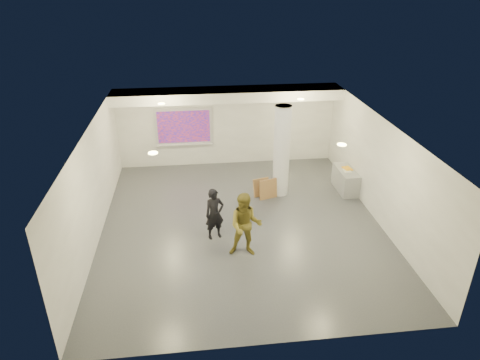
{
  "coord_description": "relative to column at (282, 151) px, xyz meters",
  "views": [
    {
      "loc": [
        -1.29,
        -10.58,
        6.67
      ],
      "look_at": [
        0.0,
        0.4,
        1.25
      ],
      "focal_mm": 32.0,
      "sensor_mm": 36.0,
      "label": 1
    }
  ],
  "objects": [
    {
      "name": "ceiling",
      "position": [
        -1.5,
        -1.8,
        1.5
      ],
      "size": [
        8.0,
        9.0,
        0.01
      ],
      "primitive_type": "cube",
      "color": "white",
      "rests_on": "floor"
    },
    {
      "name": "postit_pad",
      "position": [
        2.26,
        0.03,
        -0.73
      ],
      "size": [
        0.31,
        0.38,
        0.03
      ],
      "primitive_type": "cube",
      "rotation": [
        0.0,
        0.0,
        0.18
      ],
      "color": "#FFB018",
      "rests_on": "credenza"
    },
    {
      "name": "downlight_nw",
      "position": [
        -3.7,
        0.7,
        1.48
      ],
      "size": [
        0.22,
        0.22,
        0.02
      ],
      "primitive_type": "cylinder",
      "color": "#F3E786",
      "rests_on": "ceiling"
    },
    {
      "name": "wall_right",
      "position": [
        2.5,
        -1.8,
        0.0
      ],
      "size": [
        0.01,
        9.0,
        3.0
      ],
      "primitive_type": "cube",
      "color": "silver",
      "rests_on": "floor"
    },
    {
      "name": "soffit_band",
      "position": [
        -1.5,
        2.15,
        1.32
      ],
      "size": [
        8.0,
        1.1,
        0.36
      ],
      "primitive_type": "cube",
      "color": "white",
      "rests_on": "ceiling"
    },
    {
      "name": "downlight_sw",
      "position": [
        -3.7,
        -3.3,
        1.48
      ],
      "size": [
        0.22,
        0.22,
        0.02
      ],
      "primitive_type": "cylinder",
      "color": "#F3E786",
      "rests_on": "ceiling"
    },
    {
      "name": "credenza",
      "position": [
        2.22,
        -0.04,
        -1.13
      ],
      "size": [
        0.56,
        1.29,
        0.75
      ],
      "primitive_type": "cube",
      "rotation": [
        0.0,
        0.0,
        0.02
      ],
      "color": "gray",
      "rests_on": "floor"
    },
    {
      "name": "papers_stack",
      "position": [
        2.21,
        -0.12,
        -0.74
      ],
      "size": [
        0.25,
        0.31,
        0.02
      ],
      "primitive_type": "cube",
      "rotation": [
        0.0,
        0.0,
        -0.07
      ],
      "color": "white",
      "rests_on": "credenza"
    },
    {
      "name": "cardboard_back",
      "position": [
        -0.45,
        -0.31,
        -1.17
      ],
      "size": [
        0.61,
        0.3,
        0.66
      ],
      "primitive_type": "cube",
      "rotation": [
        -0.1,
        0.0,
        0.31
      ],
      "color": "olive",
      "rests_on": "floor"
    },
    {
      "name": "wall_front",
      "position": [
        -1.5,
        -6.3,
        0.0
      ],
      "size": [
        8.0,
        0.01,
        3.0
      ],
      "primitive_type": "cube",
      "color": "silver",
      "rests_on": "floor"
    },
    {
      "name": "projection_screen",
      "position": [
        -3.1,
        2.65,
        0.03
      ],
      "size": [
        2.1,
        0.13,
        1.42
      ],
      "color": "silver",
      "rests_on": "wall_back"
    },
    {
      "name": "downlight_ne",
      "position": [
        0.7,
        0.7,
        1.48
      ],
      "size": [
        0.22,
        0.22,
        0.02
      ],
      "primitive_type": "cylinder",
      "color": "#F3E786",
      "rests_on": "ceiling"
    },
    {
      "name": "wall_left",
      "position": [
        -5.5,
        -1.8,
        0.0
      ],
      "size": [
        0.01,
        9.0,
        3.0
      ],
      "primitive_type": "cube",
      "color": "silver",
      "rests_on": "floor"
    },
    {
      "name": "woman",
      "position": [
        -2.31,
        -2.37,
        -0.76
      ],
      "size": [
        0.62,
        0.5,
        1.47
      ],
      "primitive_type": "imported",
      "rotation": [
        0.0,
        0.0,
        0.31
      ],
      "color": "black",
      "rests_on": "floor"
    },
    {
      "name": "downlight_se",
      "position": [
        0.7,
        -3.3,
        1.48
      ],
      "size": [
        0.22,
        0.22,
        0.02
      ],
      "primitive_type": "cylinder",
      "color": "#F3E786",
      "rests_on": "ceiling"
    },
    {
      "name": "cardboard_front",
      "position": [
        -0.64,
        -0.09,
        -1.2
      ],
      "size": [
        0.58,
        0.33,
        0.6
      ],
      "primitive_type": "cube",
      "rotation": [
        -0.23,
        0.0,
        0.28
      ],
      "color": "olive",
      "rests_on": "floor"
    },
    {
      "name": "column",
      "position": [
        0.0,
        0.0,
        0.0
      ],
      "size": [
        0.52,
        0.52,
        3.0
      ],
      "primitive_type": "cylinder",
      "color": "silver",
      "rests_on": "floor"
    },
    {
      "name": "wall_back",
      "position": [
        -1.5,
        2.7,
        0.0
      ],
      "size": [
        8.0,
        0.01,
        3.0
      ],
      "primitive_type": "cube",
      "color": "silver",
      "rests_on": "floor"
    },
    {
      "name": "floor",
      "position": [
        -1.5,
        -1.8,
        -1.5
      ],
      "size": [
        8.0,
        9.0,
        0.01
      ],
      "primitive_type": "cube",
      "color": "#3C3E44",
      "rests_on": "ground"
    },
    {
      "name": "man",
      "position": [
        -1.57,
        -3.24,
        -0.63
      ],
      "size": [
        0.95,
        0.79,
        1.75
      ],
      "primitive_type": "imported",
      "rotation": [
        0.0,
        0.0,
        -0.16
      ],
      "color": "olive",
      "rests_on": "floor"
    }
  ]
}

